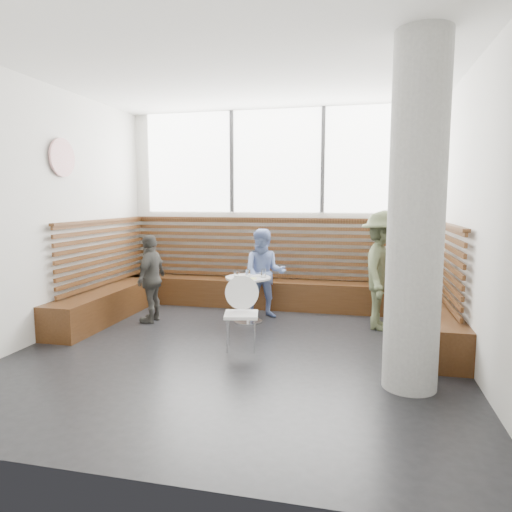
% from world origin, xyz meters
% --- Properties ---
extents(room, '(5.00, 5.00, 3.20)m').
position_xyz_m(room, '(0.00, 0.00, 1.60)').
color(room, silver).
rests_on(room, ground).
extents(booth, '(5.00, 2.50, 1.44)m').
position_xyz_m(booth, '(0.00, 1.77, 0.41)').
color(booth, '#39200E').
rests_on(booth, ground).
extents(concrete_column, '(0.50, 0.50, 3.20)m').
position_xyz_m(concrete_column, '(1.85, -0.60, 1.60)').
color(concrete_column, gray).
rests_on(concrete_column, ground).
extents(wall_art, '(0.03, 0.50, 0.50)m').
position_xyz_m(wall_art, '(-2.46, 0.40, 2.30)').
color(wall_art, white).
rests_on(wall_art, room).
extents(cafe_table, '(0.64, 0.64, 0.66)m').
position_xyz_m(cafe_table, '(-0.18, 1.27, 0.47)').
color(cafe_table, silver).
rests_on(cafe_table, ground).
extents(cafe_chair, '(0.41, 0.40, 0.85)m').
position_xyz_m(cafe_chair, '(0.03, 0.17, 0.49)').
color(cafe_chair, white).
rests_on(cafe_chair, ground).
extents(adult_man, '(0.77, 1.13, 1.61)m').
position_xyz_m(adult_man, '(1.67, 1.37, 0.81)').
color(adult_man, '#4E573A').
rests_on(adult_man, ground).
extents(child_back, '(0.71, 0.59, 1.33)m').
position_xyz_m(child_back, '(-0.01, 1.60, 0.66)').
color(child_back, '#6A7FB8').
rests_on(child_back, ground).
extents(child_left, '(0.31, 0.74, 1.26)m').
position_xyz_m(child_left, '(-1.55, 1.01, 0.63)').
color(child_left, '#42403B').
rests_on(child_left, ground).
extents(plate_near, '(0.19, 0.19, 0.01)m').
position_xyz_m(plate_near, '(-0.32, 1.35, 0.67)').
color(plate_near, white).
rests_on(plate_near, cafe_table).
extents(plate_far, '(0.18, 0.18, 0.01)m').
position_xyz_m(plate_far, '(-0.08, 1.40, 0.67)').
color(plate_far, white).
rests_on(plate_far, cafe_table).
extents(glass_left, '(0.06, 0.06, 0.10)m').
position_xyz_m(glass_left, '(-0.34, 1.23, 0.71)').
color(glass_left, white).
rests_on(glass_left, cafe_table).
extents(glass_mid, '(0.07, 0.07, 0.11)m').
position_xyz_m(glass_mid, '(-0.17, 1.24, 0.72)').
color(glass_mid, white).
rests_on(glass_mid, cafe_table).
extents(glass_right, '(0.08, 0.08, 0.12)m').
position_xyz_m(glass_right, '(0.04, 1.29, 0.72)').
color(glass_right, white).
rests_on(glass_right, cafe_table).
extents(menu_card, '(0.23, 0.19, 0.00)m').
position_xyz_m(menu_card, '(-0.13, 1.14, 0.66)').
color(menu_card, '#A5C64C').
rests_on(menu_card, cafe_table).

